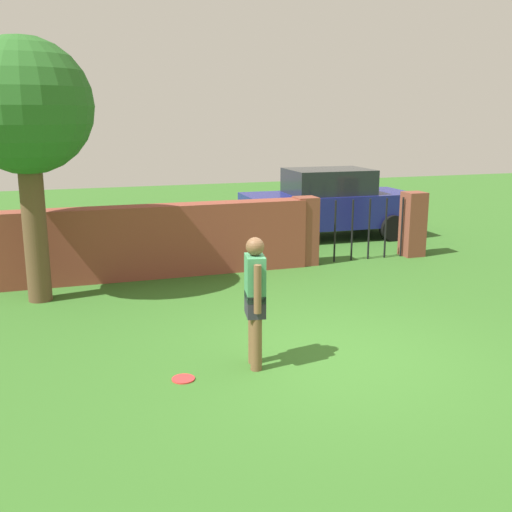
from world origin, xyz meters
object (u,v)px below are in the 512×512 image
Objects in this scene: tree at (25,111)px; car at (328,204)px; frisbee_red at (183,379)px; person at (255,296)px.

car is (6.80, 3.38, -2.23)m from tree.
car is 8.92m from frisbee_red.
tree reaches higher than frisbee_red.
car is (4.25, 7.10, -0.04)m from person.
person reaches higher than frisbee_red.
car is at bearing -20.28° from person.
tree is 7.91m from car.
person is at bearing -55.56° from tree.
car reaches higher than person.
tree is 5.01m from person.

